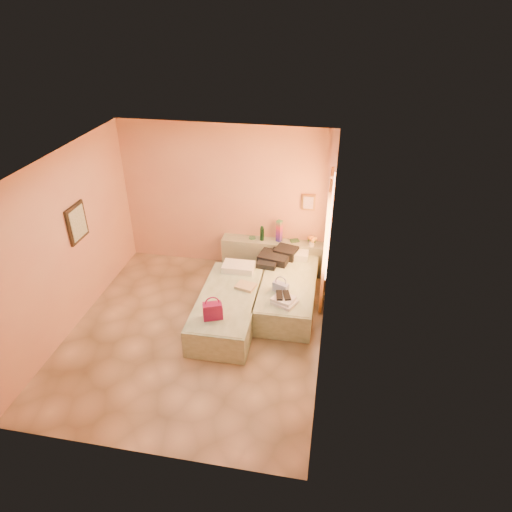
{
  "coord_description": "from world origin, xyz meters",
  "views": [
    {
      "loc": [
        2.0,
        -5.45,
        4.82
      ],
      "look_at": [
        0.83,
        0.85,
        1.03
      ],
      "focal_mm": 32.0,
      "sensor_mm": 36.0,
      "label": 1
    }
  ],
  "objects_px": {
    "flower_vase": "(312,240)",
    "blue_handbag": "(281,287)",
    "green_book": "(295,241)",
    "headboard_ledge": "(275,256)",
    "magenta_handbag": "(213,310)",
    "water_bottle": "(262,234)",
    "towel_stack": "(285,301)",
    "bed_right": "(288,292)",
    "bed_left": "(229,308)"
  },
  "relations": [
    {
      "from": "bed_left",
      "to": "towel_stack",
      "type": "bearing_deg",
      "value": -2.87
    },
    {
      "from": "bed_left",
      "to": "towel_stack",
      "type": "distance_m",
      "value": 0.98
    },
    {
      "from": "water_bottle",
      "to": "flower_vase",
      "type": "relative_size",
      "value": 1.16
    },
    {
      "from": "headboard_ledge",
      "to": "green_book",
      "type": "distance_m",
      "value": 0.5
    },
    {
      "from": "green_book",
      "to": "flower_vase",
      "type": "height_order",
      "value": "flower_vase"
    },
    {
      "from": "water_bottle",
      "to": "flower_vase",
      "type": "distance_m",
      "value": 0.95
    },
    {
      "from": "bed_right",
      "to": "green_book",
      "type": "distance_m",
      "value": 1.19
    },
    {
      "from": "headboard_ledge",
      "to": "magenta_handbag",
      "type": "relative_size",
      "value": 7.02
    },
    {
      "from": "flower_vase",
      "to": "magenta_handbag",
      "type": "xyz_separation_m",
      "value": [
        -1.3,
        -2.24,
        -0.13
      ]
    },
    {
      "from": "magenta_handbag",
      "to": "bed_right",
      "type": "bearing_deg",
      "value": 30.1
    },
    {
      "from": "blue_handbag",
      "to": "towel_stack",
      "type": "height_order",
      "value": "blue_handbag"
    },
    {
      "from": "water_bottle",
      "to": "blue_handbag",
      "type": "relative_size",
      "value": 1.08
    },
    {
      "from": "headboard_ledge",
      "to": "green_book",
      "type": "bearing_deg",
      "value": 10.37
    },
    {
      "from": "water_bottle",
      "to": "green_book",
      "type": "bearing_deg",
      "value": 6.2
    },
    {
      "from": "magenta_handbag",
      "to": "water_bottle",
      "type": "bearing_deg",
      "value": 59.94
    },
    {
      "from": "towel_stack",
      "to": "water_bottle",
      "type": "bearing_deg",
      "value": 110.98
    },
    {
      "from": "water_bottle",
      "to": "magenta_handbag",
      "type": "relative_size",
      "value": 0.96
    },
    {
      "from": "flower_vase",
      "to": "blue_handbag",
      "type": "bearing_deg",
      "value": -105.86
    },
    {
      "from": "bed_left",
      "to": "bed_right",
      "type": "relative_size",
      "value": 1.0
    },
    {
      "from": "bed_left",
      "to": "towel_stack",
      "type": "relative_size",
      "value": 5.71
    },
    {
      "from": "flower_vase",
      "to": "towel_stack",
      "type": "height_order",
      "value": "flower_vase"
    },
    {
      "from": "blue_handbag",
      "to": "flower_vase",
      "type": "bearing_deg",
      "value": 97.15
    },
    {
      "from": "green_book",
      "to": "blue_handbag",
      "type": "bearing_deg",
      "value": -115.78
    },
    {
      "from": "headboard_ledge",
      "to": "bed_left",
      "type": "bearing_deg",
      "value": -106.97
    },
    {
      "from": "bed_left",
      "to": "blue_handbag",
      "type": "relative_size",
      "value": 7.69
    },
    {
      "from": "headboard_ledge",
      "to": "bed_left",
      "type": "relative_size",
      "value": 1.02
    },
    {
      "from": "magenta_handbag",
      "to": "towel_stack",
      "type": "distance_m",
      "value": 1.16
    },
    {
      "from": "water_bottle",
      "to": "towel_stack",
      "type": "bearing_deg",
      "value": -69.02
    },
    {
      "from": "blue_handbag",
      "to": "magenta_handbag",
      "type": "bearing_deg",
      "value": -113.4
    },
    {
      "from": "blue_handbag",
      "to": "bed_left",
      "type": "bearing_deg",
      "value": -138.42
    },
    {
      "from": "green_book",
      "to": "blue_handbag",
      "type": "relative_size",
      "value": 0.63
    },
    {
      "from": "water_bottle",
      "to": "towel_stack",
      "type": "distance_m",
      "value": 1.88
    },
    {
      "from": "bed_right",
      "to": "green_book",
      "type": "relative_size",
      "value": 12.25
    },
    {
      "from": "water_bottle",
      "to": "towel_stack",
      "type": "relative_size",
      "value": 0.8
    },
    {
      "from": "towel_stack",
      "to": "magenta_handbag",
      "type": "bearing_deg",
      "value": -151.46
    },
    {
      "from": "bed_right",
      "to": "towel_stack",
      "type": "distance_m",
      "value": 0.75
    },
    {
      "from": "bed_left",
      "to": "flower_vase",
      "type": "relative_size",
      "value": 8.23
    },
    {
      "from": "green_book",
      "to": "blue_handbag",
      "type": "xyz_separation_m",
      "value": [
        -0.06,
        -1.49,
        -0.08
      ]
    },
    {
      "from": "headboard_ledge",
      "to": "bed_right",
      "type": "xyz_separation_m",
      "value": [
        0.38,
        -1.05,
        -0.08
      ]
    },
    {
      "from": "headboard_ledge",
      "to": "magenta_handbag",
      "type": "xyz_separation_m",
      "value": [
        -0.61,
        -2.29,
        0.31
      ]
    },
    {
      "from": "green_book",
      "to": "magenta_handbag",
      "type": "bearing_deg",
      "value": -135.85
    },
    {
      "from": "green_book",
      "to": "flower_vase",
      "type": "distance_m",
      "value": 0.37
    },
    {
      "from": "green_book",
      "to": "magenta_handbag",
      "type": "relative_size",
      "value": 0.56
    },
    {
      "from": "headboard_ledge",
      "to": "water_bottle",
      "type": "relative_size",
      "value": 7.3
    },
    {
      "from": "magenta_handbag",
      "to": "green_book",
      "type": "bearing_deg",
      "value": 46.28
    },
    {
      "from": "headboard_ledge",
      "to": "bed_left",
      "type": "height_order",
      "value": "headboard_ledge"
    },
    {
      "from": "bed_left",
      "to": "green_book",
      "type": "relative_size",
      "value": 12.25
    },
    {
      "from": "water_bottle",
      "to": "blue_handbag",
      "type": "height_order",
      "value": "water_bottle"
    },
    {
      "from": "bed_right",
      "to": "towel_stack",
      "type": "bearing_deg",
      "value": -88.21
    },
    {
      "from": "water_bottle",
      "to": "green_book",
      "type": "distance_m",
      "value": 0.64
    }
  ]
}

